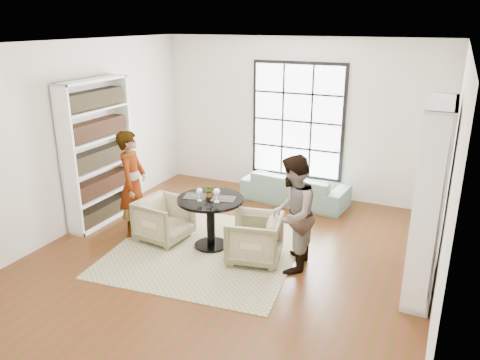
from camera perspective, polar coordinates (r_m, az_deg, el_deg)
The scene contains 16 objects.
ground at distance 6.92m, azimuth -1.14°, elevation -9.33°, with size 6.00×6.00×0.00m, color #562614.
room_shell at distance 6.89m, azimuth 0.74°, elevation 1.90°, with size 6.00×6.01×6.00m.
rug at distance 7.12m, azimuth -4.20°, elevation -8.48°, with size 2.66×2.66×0.01m, color tan.
pedestal_table at distance 6.98m, azimuth -3.61°, elevation -3.90°, with size 0.99×0.99×0.79m.
sofa at distance 8.84m, azimuth 6.72°, elevation -0.96°, with size 1.97×0.77×0.57m, color gray.
armchair_left at distance 7.39m, azimuth -9.23°, elevation -4.77°, with size 0.72×0.74×0.67m, color tan.
armchair_right at distance 6.69m, azimuth 1.74°, elevation -7.13°, with size 0.73×0.75×0.68m, color #C4AB8C.
person_left at distance 7.51m, azimuth -12.94°, elevation -0.44°, with size 0.62×0.41×1.69m, color gray.
person_right at distance 6.32m, azimuth 6.39°, elevation -4.16°, with size 0.79×0.61×1.62m, color gray.
placemat_left at distance 6.98m, azimuth -5.41°, elevation -2.00°, with size 0.34×0.26×0.01m, color black.
placemat_right at distance 6.87m, azimuth -2.03°, elevation -2.28°, with size 0.34×0.26×0.01m, color black.
cutlery_left at distance 6.98m, azimuth -5.41°, elevation -1.95°, with size 0.14×0.22×0.01m, color silver, non-canonical shape.
cutlery_right at distance 6.87m, azimuth -2.03°, elevation -2.22°, with size 0.14×0.22×0.01m, color silver, non-canonical shape.
wine_glass_left at distance 6.77m, azimuth -4.98°, elevation -1.42°, with size 0.09×0.09×0.20m.
wine_glass_right at distance 6.70m, azimuth -2.87°, elevation -1.49°, with size 0.10×0.10×0.21m.
flower_centerpiece at distance 6.93m, azimuth -3.74°, elevation -1.33°, with size 0.17×0.15×0.19m, color gray.
Camera 1 is at (2.65, -5.49, 3.28)m, focal length 35.00 mm.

